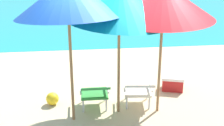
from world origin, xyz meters
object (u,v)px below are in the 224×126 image
(lounge_chair_right, at_px, (138,89))
(beach_umbrella_right, at_px, (163,2))
(swim_buoy, at_px, (81,15))
(cooler_box, at_px, (173,83))
(lounge_chair_left, at_px, (94,92))
(beach_umbrella_center, at_px, (119,2))
(beach_ball, at_px, (52,99))

(lounge_chair_right, bearing_deg, beach_umbrella_right, -22.34)
(swim_buoy, distance_m, cooler_box, 8.22)
(beach_umbrella_right, height_order, cooler_box, beach_umbrella_right)
(lounge_chair_right, relative_size, cooler_box, 1.71)
(lounge_chair_left, distance_m, cooler_box, 1.94)
(swim_buoy, distance_m, beach_umbrella_center, 9.08)
(beach_ball, bearing_deg, beach_umbrella_center, -18.71)
(lounge_chair_right, distance_m, beach_umbrella_center, 1.75)
(beach_umbrella_right, xyz_separation_m, beach_ball, (-2.03, 0.49, -1.97))
(swim_buoy, distance_m, beach_ball, 8.44)
(swim_buoy, xyz_separation_m, cooler_box, (1.86, -8.01, 0.06))
(lounge_chair_right, xyz_separation_m, beach_ball, (-1.67, 0.34, -0.28))
(beach_ball, xyz_separation_m, cooler_box, (2.60, 0.40, 0.04))
(swim_buoy, relative_size, lounge_chair_left, 1.83)
(swim_buoy, relative_size, beach_umbrella_center, 0.62)
(lounge_chair_right, bearing_deg, lounge_chair_left, -179.48)
(beach_umbrella_right, bearing_deg, lounge_chair_right, 157.66)
(beach_umbrella_right, relative_size, beach_ball, 9.56)
(swim_buoy, height_order, beach_ball, beach_ball)
(beach_umbrella_center, bearing_deg, lounge_chair_left, 169.58)
(swim_buoy, xyz_separation_m, lounge_chair_right, (0.93, -8.75, 0.31))
(swim_buoy, distance_m, beach_umbrella_right, 9.21)
(beach_umbrella_center, bearing_deg, cooler_box, 32.16)
(lounge_chair_left, xyz_separation_m, beach_umbrella_center, (0.45, -0.08, 1.70))
(lounge_chair_right, relative_size, beach_ball, 3.63)
(beach_ball, bearing_deg, beach_umbrella_right, -13.53)
(cooler_box, bearing_deg, beach_ball, -171.28)
(beach_umbrella_center, distance_m, cooler_box, 2.49)
(beach_umbrella_center, xyz_separation_m, beach_umbrella_right, (0.75, -0.06, -0.01))
(swim_buoy, distance_m, lounge_chair_left, 8.76)
(swim_buoy, relative_size, beach_umbrella_right, 0.66)
(lounge_chair_left, height_order, lounge_chair_right, same)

